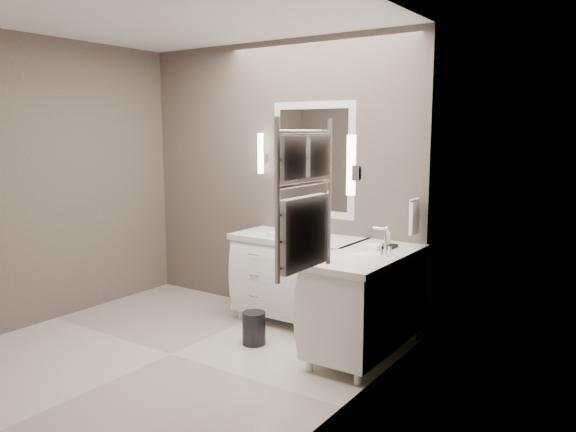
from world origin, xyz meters
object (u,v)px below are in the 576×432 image
Objects in this scene: waste_bin at (254,328)px; towel_ladder at (304,207)px; vanity_back at (298,274)px; vanity_right at (366,297)px.

towel_ladder is at bearing -40.77° from waste_bin.
vanity_back is 4.37× the size of waste_bin.
vanity_right is at bearing 99.84° from towel_ladder.
vanity_back is 2.16m from towel_ladder.
waste_bin is at bearing -159.64° from vanity_right.
vanity_right is 1.60m from towel_ladder.
waste_bin is (-0.02, -0.66, -0.34)m from vanity_back.
vanity_back is 1.00× the size of vanity_right.
vanity_right is 4.37× the size of waste_bin.
waste_bin is (-0.90, -0.33, -0.34)m from vanity_right.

